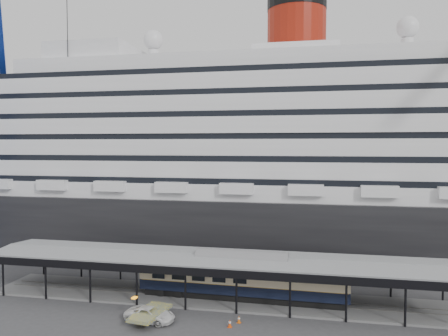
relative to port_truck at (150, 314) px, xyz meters
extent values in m
plane|color=#39393C|center=(5.58, 2.96, -0.74)|extent=(200.00, 200.00, 0.00)
cube|color=black|center=(5.58, 34.96, 4.26)|extent=(130.00, 30.00, 10.00)
cylinder|color=maroon|center=(13.58, 34.96, 36.66)|extent=(10.00, 10.00, 9.00)
cylinder|color=black|center=(13.58, 34.96, 41.91)|extent=(10.10, 10.10, 2.50)
sphere|color=silver|center=(-12.42, 34.96, 36.96)|extent=(3.60, 3.60, 3.60)
sphere|color=silver|center=(31.58, 34.96, 36.96)|extent=(3.60, 3.60, 3.60)
cube|color=slate|center=(5.58, 7.96, -0.62)|extent=(56.00, 8.00, 0.24)
cube|color=slate|center=(5.58, 7.24, -0.46)|extent=(54.00, 0.08, 0.10)
cube|color=slate|center=(5.58, 8.68, -0.46)|extent=(54.00, 0.08, 0.10)
cube|color=black|center=(5.58, 3.46, 3.71)|extent=(56.00, 0.18, 0.90)
cube|color=black|center=(5.58, 12.46, 3.71)|extent=(56.00, 0.18, 0.90)
cube|color=slate|center=(5.58, 7.96, 4.44)|extent=(56.00, 9.00, 0.24)
cylinder|color=black|center=(-23.64, 24.71, 22.87)|extent=(0.12, 0.12, 47.21)
imported|color=silver|center=(0.00, 0.00, 0.00)|extent=(5.59, 3.15, 1.47)
cube|color=black|center=(8.43, 7.96, -0.11)|extent=(23.50, 3.23, 0.78)
cube|color=black|center=(8.43, 7.96, 0.90)|extent=(24.62, 3.70, 1.23)
cube|color=beige|center=(8.43, 7.96, 2.24)|extent=(24.62, 3.74, 1.45)
cube|color=black|center=(8.43, 7.96, 3.19)|extent=(24.62, 3.70, 0.45)
cube|color=#F95D0D|center=(-2.27, 0.09, -0.72)|extent=(0.46, 0.46, 0.03)
cone|color=#F95D0D|center=(-2.27, 0.09, -0.35)|extent=(0.38, 0.38, 0.74)
cylinder|color=white|center=(-2.27, 0.09, -0.27)|extent=(0.24, 0.24, 0.14)
cube|color=#DA430C|center=(8.42, 0.20, -0.72)|extent=(0.48, 0.48, 0.03)
cone|color=#DA430C|center=(8.42, 0.20, -0.31)|extent=(0.41, 0.41, 0.80)
cylinder|color=white|center=(8.42, 0.20, -0.23)|extent=(0.26, 0.26, 0.16)
cube|color=#DE5B0C|center=(9.15, 1.47, -0.72)|extent=(0.47, 0.47, 0.03)
cone|color=#DE5B0C|center=(9.15, 1.47, -0.34)|extent=(0.40, 0.40, 0.75)
cylinder|color=white|center=(9.15, 1.47, -0.27)|extent=(0.24, 0.24, 0.15)
camera|label=1|loc=(16.34, -42.19, 17.64)|focal=35.00mm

